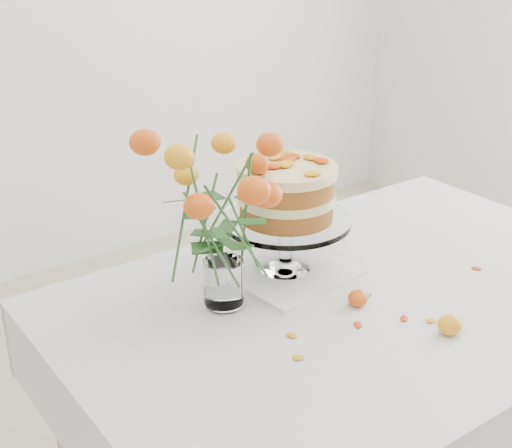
{
  "coord_description": "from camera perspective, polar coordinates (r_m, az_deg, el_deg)",
  "views": [
    {
      "loc": [
        -1.06,
        -1.03,
        1.57
      ],
      "look_at": [
        -0.2,
        0.16,
        0.92
      ],
      "focal_mm": 50.0,
      "sensor_mm": 36.0,
      "label": 1
    }
  ],
  "objects": [
    {
      "name": "napkin",
      "position": [
        1.76,
        2.35,
        -3.69
      ],
      "size": [
        0.32,
        0.32,
        0.01
      ],
      "primitive_type": "cube",
      "rotation": [
        0.0,
        0.0,
        0.11
      ],
      "color": "white",
      "rests_on": "table"
    },
    {
      "name": "stray_petal_b",
      "position": [
        1.59,
        11.77,
        -7.41
      ],
      "size": [
        0.03,
        0.02,
        0.0
      ],
      "primitive_type": "ellipsoid",
      "color": "orange",
      "rests_on": "table"
    },
    {
      "name": "stray_petal_d",
      "position": [
        1.51,
        2.9,
        -8.9
      ],
      "size": [
        0.03,
        0.02,
        0.0
      ],
      "primitive_type": "ellipsoid",
      "color": "orange",
      "rests_on": "table"
    },
    {
      "name": "stray_petal_c",
      "position": [
        1.6,
        13.81,
        -7.52
      ],
      "size": [
        0.03,
        0.02,
        0.0
      ],
      "primitive_type": "ellipsoid",
      "color": "orange",
      "rests_on": "table"
    },
    {
      "name": "rose_vase",
      "position": [
        1.5,
        -2.75,
        2.28
      ],
      "size": [
        0.38,
        0.38,
        0.45
      ],
      "rotation": [
        0.0,
        0.0,
        -0.38
      ],
      "color": "white",
      "rests_on": "table"
    },
    {
      "name": "stray_petal_f",
      "position": [
        1.85,
        17.23,
        -3.42
      ],
      "size": [
        0.03,
        0.02,
        0.0
      ],
      "primitive_type": "ellipsoid",
      "color": "orange",
      "rests_on": "table"
    },
    {
      "name": "loose_rose_near",
      "position": [
        1.56,
        15.24,
        -7.79
      ],
      "size": [
        0.09,
        0.05,
        0.04
      ],
      "rotation": [
        0.0,
        0.0,
        0.38
      ],
      "color": "#FFA316",
      "rests_on": "table"
    },
    {
      "name": "cake_stand",
      "position": [
        1.68,
        2.46,
        2.12
      ],
      "size": [
        0.31,
        0.31,
        0.28
      ],
      "rotation": [
        0.0,
        0.0,
        0.36
      ],
      "color": "white",
      "rests_on": "napkin"
    },
    {
      "name": "stray_petal_a",
      "position": [
        1.55,
        8.14,
        -8.0
      ],
      "size": [
        0.03,
        0.02,
        0.0
      ],
      "primitive_type": "ellipsoid",
      "color": "orange",
      "rests_on": "table"
    },
    {
      "name": "loose_rose_far",
      "position": [
        1.62,
        8.15,
        -5.9
      ],
      "size": [
        0.08,
        0.05,
        0.04
      ],
      "rotation": [
        0.0,
        0.0,
        0.27
      ],
      "color": "#E74D0B",
      "rests_on": "table"
    },
    {
      "name": "stray_petal_e",
      "position": [
        1.44,
        3.4,
        -10.62
      ],
      "size": [
        0.03,
        0.02,
        0.0
      ],
      "primitive_type": "ellipsoid",
      "color": "orange",
      "rests_on": "table"
    },
    {
      "name": "table",
      "position": [
        1.73,
        8.61,
        -7.69
      ],
      "size": [
        1.43,
        0.93,
        0.76
      ],
      "color": "tan",
      "rests_on": "ground"
    }
  ]
}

